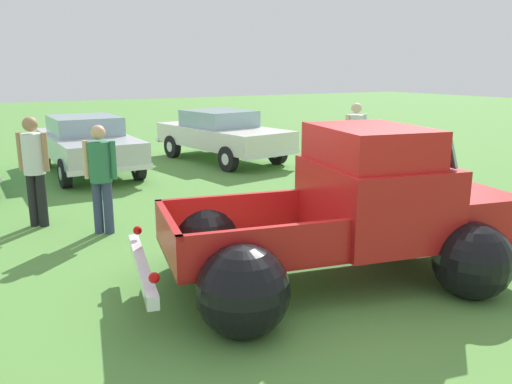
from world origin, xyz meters
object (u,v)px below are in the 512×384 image
(vintage_pickup_truck, at_px, (355,220))
(spectator_2, at_px, (101,172))
(show_car_1, at_px, (87,142))
(spectator_0, at_px, (34,164))
(show_car_2, at_px, (222,134))
(spectator_1, at_px, (355,137))

(vintage_pickup_truck, relative_size, spectator_2, 2.81)
(show_car_1, distance_m, spectator_2, 5.29)
(vintage_pickup_truck, relative_size, spectator_0, 2.67)
(show_car_1, relative_size, show_car_2, 0.95)
(show_car_2, relative_size, spectator_0, 2.53)
(vintage_pickup_truck, distance_m, spectator_1, 5.85)
(show_car_1, height_order, spectator_2, spectator_2)
(show_car_2, xyz_separation_m, spectator_1, (1.38, -4.14, 0.27))
(show_car_1, xyz_separation_m, spectator_0, (-1.78, -4.25, 0.28))
(show_car_2, bearing_deg, show_car_1, -99.98)
(spectator_1, height_order, spectator_2, spectator_1)
(spectator_0, xyz_separation_m, spectator_2, (0.85, -0.95, -0.06))
(spectator_0, height_order, spectator_2, spectator_0)
(spectator_1, bearing_deg, show_car_1, -115.68)
(spectator_1, xyz_separation_m, spectator_2, (-6.07, -1.00, -0.06))
(show_car_1, distance_m, show_car_2, 3.76)
(show_car_2, bearing_deg, spectator_1, 9.34)
(vintage_pickup_truck, height_order, spectator_1, vintage_pickup_truck)
(show_car_1, bearing_deg, spectator_0, -22.79)
(vintage_pickup_truck, height_order, spectator_2, vintage_pickup_truck)
(vintage_pickup_truck, xyz_separation_m, spectator_2, (-2.27, 3.43, 0.24))
(spectator_1, bearing_deg, show_car_2, -148.02)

